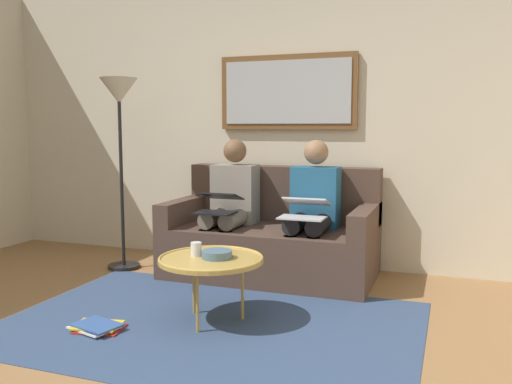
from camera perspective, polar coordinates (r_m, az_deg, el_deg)
wall_rear at (r=4.97m, az=3.59°, el=7.48°), size 6.00×0.12×2.60m
area_rug at (r=3.55m, az=-4.85°, el=-13.61°), size 2.60×1.80×0.01m
couch at (r=4.60m, az=1.79°, el=-4.81°), size 1.71×0.90×0.90m
framed_mirror at (r=4.89m, az=3.30°, el=10.43°), size 1.25×0.05×0.65m
coffee_table at (r=3.48m, az=-4.74°, el=-7.10°), size 0.67×0.67×0.43m
cup at (r=3.53m, az=-6.30°, el=-5.99°), size 0.07×0.07×0.09m
bowl at (r=3.46m, az=-4.12°, el=-6.55°), size 0.19×0.19×0.05m
person_left at (r=4.39m, az=5.95°, el=-1.51°), size 0.38×0.58×1.14m
laptop_silver at (r=4.16m, az=5.14°, el=-1.74°), size 0.34×0.35×0.15m
person_right at (r=4.61m, az=-2.67°, el=-1.07°), size 0.38×0.58×1.14m
laptop_black at (r=4.39m, az=-3.87°, el=-1.19°), size 0.30×0.37×0.16m
magazine_stack at (r=3.57m, az=-16.35°, el=-13.41°), size 0.35×0.27×0.04m
standing_lamp at (r=4.85m, az=-14.14°, el=8.15°), size 0.32×0.32×1.66m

